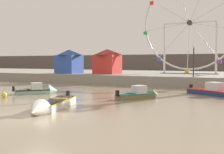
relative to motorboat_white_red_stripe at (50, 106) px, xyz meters
name	(u,v)px	position (x,y,z in m)	size (l,w,h in m)	color
ground_plane	(39,116)	(0.70, -1.79, -0.26)	(240.00, 240.00, 0.00)	gray
quay_promenade	(176,77)	(0.70, 27.11, 0.33)	(110.00, 19.81, 1.18)	gray
distant_town_skyline	(202,65)	(0.70, 48.92, 1.94)	(140.00, 3.00, 4.40)	#564C47
motorboat_white_red_stripe	(50,106)	(0.00, 0.00, 0.00)	(2.70, 5.70, 1.14)	silver
motorboat_seafoam	(40,90)	(-6.36, 6.57, 0.02)	(3.43, 3.58, 1.37)	#93BCAD
motorboat_olive_wood	(142,94)	(2.87, 7.51, 0.04)	(2.94, 3.80, 1.32)	olive
motorboat_navy_blue	(218,92)	(8.02, 11.66, 0.07)	(5.05, 3.87, 1.49)	navy
ferris_wheel_white_frame	(190,24)	(2.69, 26.03, 7.56)	(12.86, 1.20, 13.22)	silver
carnival_booth_blue_tent	(69,61)	(-12.64, 19.95, 2.65)	(3.51, 3.24, 3.31)	#3356B7
carnival_booth_red_striped	(107,61)	(-7.15, 21.00, 2.65)	(3.58, 3.18, 3.32)	red
promenade_lamp_near	(194,56)	(4.82, 17.84, 3.18)	(0.32, 0.32, 3.39)	#2D2D33
mooring_buoy_orange	(4,95)	(-6.89, 2.95, -0.04)	(0.44, 0.44, 0.44)	yellow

